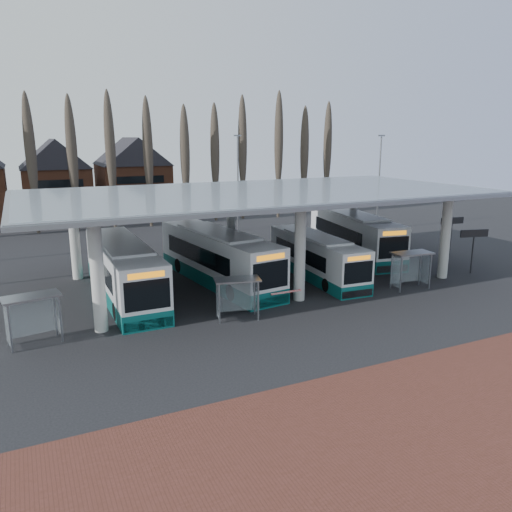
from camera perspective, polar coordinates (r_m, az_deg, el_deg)
name	(u,v)px	position (r m, az deg, el deg)	size (l,w,h in m)	color
ground	(320,312)	(29.52, 7.37, -6.36)	(140.00, 140.00, 0.00)	black
brick_strip	(495,411)	(21.37, 25.63, -15.69)	(70.00, 10.00, 0.03)	#572B22
station_canopy	(261,200)	(35.03, 0.56, 6.45)	(32.00, 16.00, 6.34)	beige
poplar_row	(164,148)	(58.31, -10.46, 12.07)	(45.10, 1.10, 14.50)	#473D33
townhouse_row	(12,171)	(67.40, -26.08, 8.69)	(36.80, 10.30, 12.25)	brown
lamp_post_b	(238,181)	(53.84, -2.08, 8.52)	(0.80, 0.16, 10.17)	slate
lamp_post_c	(379,181)	(55.97, 13.88, 8.33)	(0.80, 0.16, 10.17)	slate
bus_0	(123,271)	(32.67, -14.92, -1.67)	(2.78, 12.88, 3.58)	silver
bus_1	(217,258)	(34.96, -4.44, -0.19)	(4.41, 13.44, 3.67)	silver
bus_2	(316,257)	(36.50, 6.82, -0.11)	(3.08, 11.22, 3.08)	silver
bus_3	(353,235)	(43.88, 11.08, 2.36)	(4.95, 13.28, 3.61)	silver
shelter_0	(32,308)	(26.84, -24.26, -5.45)	(2.86, 1.76, 2.48)	gray
shelter_1	(237,289)	(27.83, -2.19, -3.80)	(2.74, 1.81, 2.34)	gray
shelter_2	(410,262)	(34.88, 17.20, -0.64)	(2.81, 1.59, 2.50)	gray
info_sign_0	(474,237)	(40.13, 23.65, 2.03)	(2.20, 0.64, 3.33)	black
info_sign_1	(452,224)	(45.43, 21.49, 3.46)	(2.25, 0.37, 3.34)	black
barrier	(285,293)	(30.17, 3.38, -4.24)	(2.05, 0.56, 1.03)	black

